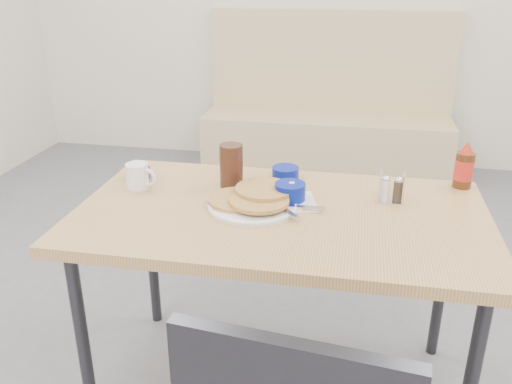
% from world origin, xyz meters
% --- Properties ---
extents(booth_bench, '(1.90, 0.56, 1.22)m').
position_xyz_m(booth_bench, '(0.00, 2.78, 0.35)').
color(booth_bench, tan).
rests_on(booth_bench, ground).
extents(dining_table, '(1.40, 0.80, 0.76)m').
position_xyz_m(dining_table, '(0.00, 0.25, 0.70)').
color(dining_table, tan).
rests_on(dining_table, ground).
extents(pancake_plate, '(0.33, 0.31, 0.06)m').
position_xyz_m(pancake_plate, '(-0.10, 0.26, 0.78)').
color(pancake_plate, white).
rests_on(pancake_plate, dining_table).
extents(coffee_mug, '(0.12, 0.08, 0.09)m').
position_xyz_m(coffee_mug, '(-0.55, 0.35, 0.81)').
color(coffee_mug, white).
rests_on(coffee_mug, dining_table).
extents(grits_setting, '(0.24, 0.22, 0.08)m').
position_xyz_m(grits_setting, '(0.02, 0.32, 0.79)').
color(grits_setting, white).
rests_on(grits_setting, dining_table).
extents(creamer_bowl, '(0.09, 0.09, 0.04)m').
position_xyz_m(creamer_bowl, '(-0.60, 0.45, 0.78)').
color(creamer_bowl, navy).
rests_on(creamer_bowl, dining_table).
extents(butter_bowl, '(0.10, 0.10, 0.05)m').
position_xyz_m(butter_bowl, '(-0.03, 0.55, 0.78)').
color(butter_bowl, navy).
rests_on(butter_bowl, dining_table).
extents(amber_tumbler, '(0.09, 0.09, 0.16)m').
position_xyz_m(amber_tumbler, '(-0.21, 0.43, 0.84)').
color(amber_tumbler, '#381C12').
rests_on(amber_tumbler, dining_table).
extents(condiment_caddy, '(0.10, 0.06, 0.11)m').
position_xyz_m(condiment_caddy, '(0.37, 0.40, 0.80)').
color(condiment_caddy, silver).
rests_on(condiment_caddy, dining_table).
extents(syrup_bottle, '(0.07, 0.07, 0.18)m').
position_xyz_m(syrup_bottle, '(0.64, 0.59, 0.84)').
color(syrup_bottle, '#47230F').
rests_on(syrup_bottle, dining_table).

